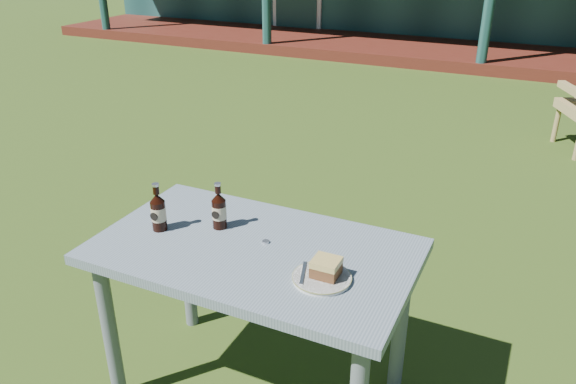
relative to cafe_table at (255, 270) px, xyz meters
The scene contains 8 objects.
ground 1.72m from the cafe_table, 90.00° to the left, with size 80.00×80.00×0.00m, color #334916.
cafe_table is the anchor object (origin of this frame).
plate 0.34m from the cafe_table, 16.64° to the right, with size 0.20×0.20×0.01m.
cake_slice 0.36m from the cafe_table, 13.99° to the right, with size 0.09×0.09×0.06m.
fork 0.29m from the cafe_table, 22.66° to the right, with size 0.01×0.14×0.00m, color silver.
cola_bottle_near 0.28m from the cafe_table, 158.50° to the left, with size 0.06×0.06×0.19m.
cola_bottle_far 0.44m from the cafe_table, behind, with size 0.06×0.06×0.20m.
bottle_cap 0.12m from the cafe_table, 60.88° to the left, with size 0.03×0.03×0.01m, color silver.
Camera 1 is at (0.89, -3.19, 1.80)m, focal length 35.00 mm.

